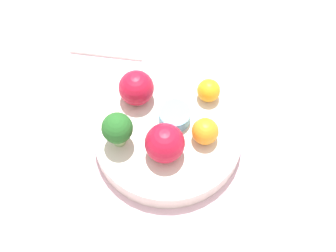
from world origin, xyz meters
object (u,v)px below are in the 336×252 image
object	(u,v)px
apple_red	(166,143)
napkin	(114,23)
orange_back	(209,90)
small_cup	(175,116)
bowl	(168,135)
orange_front	(205,131)
apple_green	(136,88)
broccoli	(117,129)

from	to	relation	value
apple_red	napkin	size ratio (longest dim) A/B	0.37
orange_back	napkin	distance (m)	0.25
small_cup	bowl	bearing A→B (deg)	65.94
orange_front	orange_back	xyz separation A→B (m)	(0.00, -0.07, -0.00)
apple_red	apple_green	xyz separation A→B (m)	(0.06, -0.09, -0.00)
bowl	orange_front	bearing A→B (deg)	171.44
apple_green	orange_back	xyz separation A→B (m)	(-0.11, -0.01, -0.01)
apple_red	orange_back	bearing A→B (deg)	-116.98
apple_green	napkin	bearing A→B (deg)	-67.97
napkin	apple_green	bearing A→B (deg)	112.03
bowl	broccoli	xyz separation A→B (m)	(0.07, 0.03, 0.05)
apple_red	napkin	bearing A→B (deg)	-64.29
orange_front	orange_back	size ratio (longest dim) A/B	1.11
broccoli	orange_front	world-z (taller)	broccoli
apple_red	orange_front	xyz separation A→B (m)	(-0.05, -0.03, -0.01)
orange_front	orange_back	world-z (taller)	orange_front
orange_front	apple_red	bearing A→B (deg)	29.96
broccoli	napkin	distance (m)	0.27
bowl	small_cup	xyz separation A→B (m)	(-0.01, -0.02, 0.03)
orange_back	broccoli	bearing A→B (deg)	37.02
napkin	broccoli	bearing A→B (deg)	102.46
apple_red	orange_front	distance (m)	0.06
bowl	orange_front	xyz separation A→B (m)	(-0.06, 0.01, 0.04)
broccoli	apple_red	xyz separation A→B (m)	(-0.07, 0.01, -0.01)
bowl	apple_green	world-z (taller)	apple_green
apple_red	small_cup	bearing A→B (deg)	-95.91
apple_red	napkin	xyz separation A→B (m)	(0.13, -0.27, -0.06)
bowl	broccoli	world-z (taller)	broccoli
small_cup	napkin	size ratio (longest dim) A/B	0.31
orange_front	orange_back	distance (m)	0.07
orange_front	small_cup	distance (m)	0.06
bowl	napkin	bearing A→B (deg)	-60.98
orange_back	small_cup	distance (m)	0.07
orange_back	napkin	world-z (taller)	orange_back
apple_green	small_cup	bearing A→B (deg)	152.55
broccoli	small_cup	distance (m)	0.10
apple_green	orange_back	bearing A→B (deg)	-172.50
orange_back	small_cup	xyz separation A→B (m)	(0.05, 0.05, -0.01)
small_cup	napkin	world-z (taller)	small_cup
apple_red	napkin	world-z (taller)	apple_red
broccoli	apple_green	size ratio (longest dim) A/B	1.15
apple_red	orange_front	size ratio (longest dim) A/B	1.45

